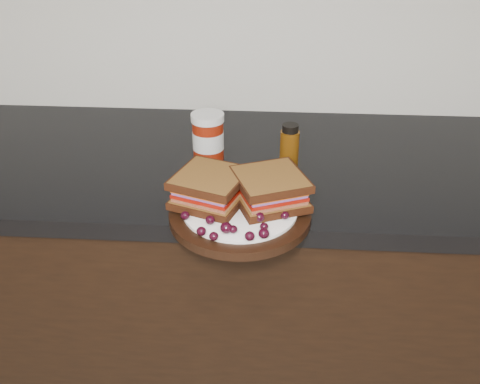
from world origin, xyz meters
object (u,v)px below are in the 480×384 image
(plate, at_px, (240,214))
(condiment_jar, at_px, (208,137))
(sandwich_left, at_px, (210,188))
(oil_bottle, at_px, (289,149))

(plate, relative_size, condiment_jar, 2.46)
(plate, height_order, sandwich_left, sandwich_left)
(sandwich_left, xyz_separation_m, oil_bottle, (0.16, 0.17, 0.01))
(oil_bottle, bearing_deg, sandwich_left, -132.39)
(condiment_jar, xyz_separation_m, oil_bottle, (0.19, -0.06, 0.00))
(condiment_jar, bearing_deg, oil_bottle, -18.03)
(plate, bearing_deg, sandwich_left, 159.69)
(plate, xyz_separation_m, oil_bottle, (0.10, 0.19, 0.05))
(plate, bearing_deg, condiment_jar, 109.78)
(sandwich_left, distance_m, condiment_jar, 0.24)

